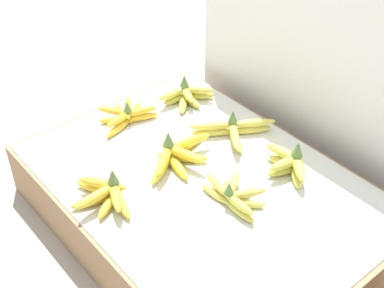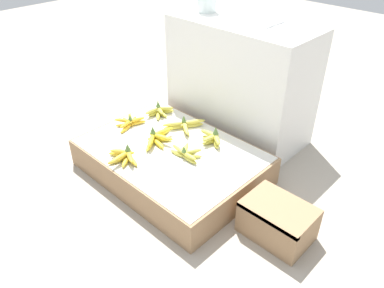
% 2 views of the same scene
% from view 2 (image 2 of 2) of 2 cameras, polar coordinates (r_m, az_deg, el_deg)
% --- Properties ---
extents(ground_plane, '(10.00, 10.00, 0.00)m').
position_cam_2_polar(ground_plane, '(2.48, -3.06, -4.44)').
color(ground_plane, '#A89E8E').
extents(display_platform, '(1.12, 0.80, 0.19)m').
position_cam_2_polar(display_platform, '(2.42, -3.13, -2.64)').
color(display_platform, '#997551').
rests_on(display_platform, ground_plane).
extents(back_vendor_table, '(1.01, 0.49, 0.84)m').
position_cam_2_polar(back_vendor_table, '(2.74, 7.32, 9.59)').
color(back_vendor_table, white).
rests_on(back_vendor_table, ground_plane).
extents(wooden_crate, '(0.36, 0.26, 0.20)m').
position_cam_2_polar(wooden_crate, '(2.05, 12.88, -11.29)').
color(wooden_crate, '#997551').
rests_on(wooden_crate, ground_plane).
extents(banana_bunch_front_midleft, '(0.24, 0.18, 0.11)m').
position_cam_2_polar(banana_bunch_front_midleft, '(2.27, -10.24, -1.84)').
color(banana_bunch_front_midleft, gold).
rests_on(banana_bunch_front_midleft, display_platform).
extents(banana_bunch_middle_left, '(0.17, 0.23, 0.09)m').
position_cam_2_polar(banana_bunch_middle_left, '(2.62, -9.49, 3.30)').
color(banana_bunch_middle_left, gold).
rests_on(banana_bunch_middle_left, display_platform).
extents(banana_bunch_middle_midleft, '(0.17, 0.28, 0.11)m').
position_cam_2_polar(banana_bunch_middle_midleft, '(2.42, -5.33, 0.94)').
color(banana_bunch_middle_midleft, yellow).
rests_on(banana_bunch_middle_midleft, display_platform).
extents(banana_bunch_middle_midright, '(0.22, 0.13, 0.09)m').
position_cam_2_polar(banana_bunch_middle_midright, '(2.27, -0.86, -1.40)').
color(banana_bunch_middle_midright, gold).
rests_on(banana_bunch_middle_midright, display_platform).
extents(banana_bunch_back_left, '(0.12, 0.22, 0.11)m').
position_cam_2_polar(banana_bunch_back_left, '(2.72, -4.96, 4.96)').
color(banana_bunch_back_left, gold).
rests_on(banana_bunch_back_left, display_platform).
extents(banana_bunch_back_midleft, '(0.22, 0.26, 0.10)m').
position_cam_2_polar(banana_bunch_back_midleft, '(2.54, -1.17, 2.83)').
color(banana_bunch_back_midleft, '#DBCC4C').
rests_on(banana_bunch_back_midleft, display_platform).
extents(banana_bunch_back_midright, '(0.20, 0.14, 0.11)m').
position_cam_2_polar(banana_bunch_back_midright, '(2.40, 3.19, 0.89)').
color(banana_bunch_back_midright, gold).
rests_on(banana_bunch_back_midright, display_platform).
extents(foam_tray_white, '(0.23, 0.20, 0.02)m').
position_cam_2_polar(foam_tray_white, '(2.58, 10.43, 17.98)').
color(foam_tray_white, white).
rests_on(foam_tray_white, back_vendor_table).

